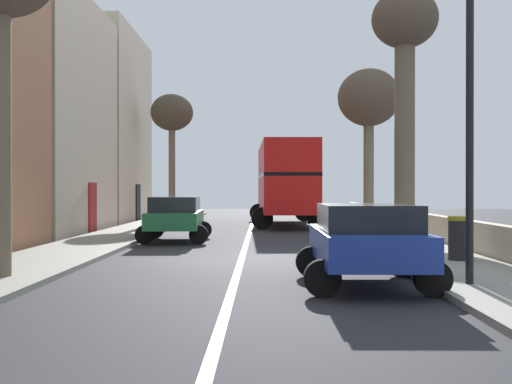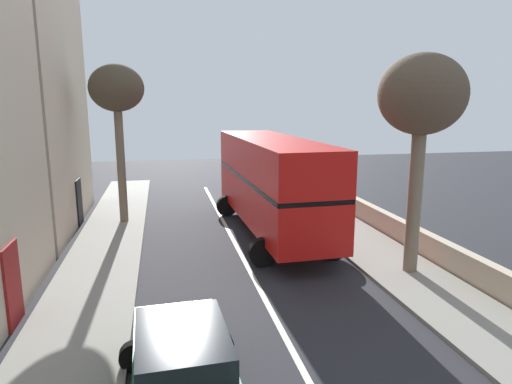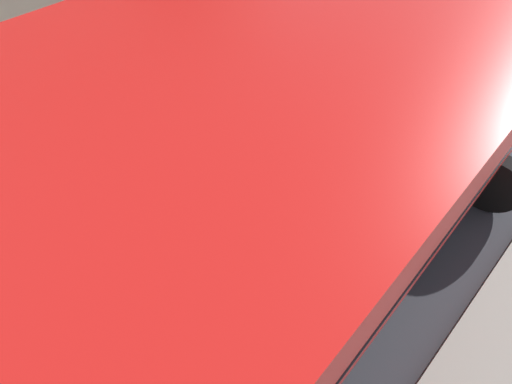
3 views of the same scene
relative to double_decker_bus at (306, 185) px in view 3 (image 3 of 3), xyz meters
name	(u,v)px [view 3 (image 3 of 3)]	position (x,y,z in m)	size (l,w,h in m)	color
double_decker_bus	(306,185)	(0.00, 0.00, 0.00)	(3.78, 10.51, 4.06)	red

